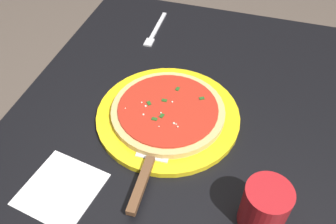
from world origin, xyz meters
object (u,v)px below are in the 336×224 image
(napkin_folded_right, at_px, (61,189))
(cup_tall_drink, at_px, (265,207))
(serving_plate, at_px, (168,116))
(pizza, at_px, (168,111))
(fork, at_px, (155,31))
(pizza_server, at_px, (147,168))

(napkin_folded_right, bearing_deg, cup_tall_drink, 97.23)
(serving_plate, distance_m, pizza, 0.02)
(cup_tall_drink, relative_size, fork, 0.54)
(napkin_folded_right, relative_size, fork, 0.77)
(serving_plate, height_order, napkin_folded_right, serving_plate)
(cup_tall_drink, bearing_deg, pizza_server, -98.99)
(serving_plate, bearing_deg, fork, -156.86)
(serving_plate, xyz_separation_m, fork, (-0.33, -0.14, -0.00))
(serving_plate, relative_size, pizza, 1.27)
(fork, bearing_deg, serving_plate, 23.14)
(serving_plate, bearing_deg, pizza_server, 2.06)
(cup_tall_drink, relative_size, napkin_folded_right, 0.69)
(pizza, height_order, cup_tall_drink, cup_tall_drink)
(pizza, xyz_separation_m, cup_tall_drink, (0.20, 0.24, 0.03))
(serving_plate, xyz_separation_m, cup_tall_drink, (0.20, 0.24, 0.04))
(serving_plate, height_order, pizza_server, pizza_server)
(pizza_server, xyz_separation_m, cup_tall_drink, (0.04, 0.23, 0.03))
(serving_plate, relative_size, pizza_server, 1.51)
(napkin_folded_right, bearing_deg, serving_plate, 149.30)
(napkin_folded_right, height_order, fork, fork)
(pizza, distance_m, napkin_folded_right, 0.29)
(pizza, relative_size, napkin_folded_right, 1.83)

